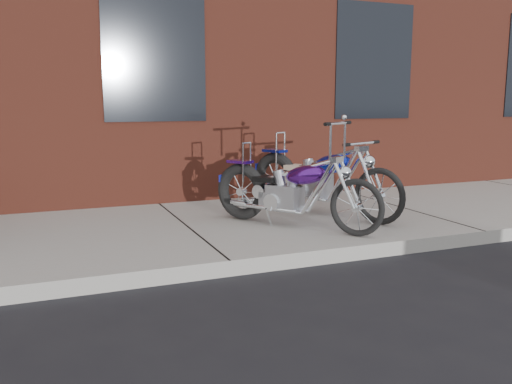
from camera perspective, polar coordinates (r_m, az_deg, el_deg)
name	(u,v)px	position (r m, az deg, el deg)	size (l,w,h in m)	color
ground	(230,277)	(4.97, -2.72, -8.90)	(120.00, 120.00, 0.00)	black
sidewalk	(187,232)	(6.33, -7.27, -4.23)	(22.00, 3.00, 0.15)	#A49C91
chopper_purple	(291,193)	(6.17, 3.70, -0.12)	(1.28, 1.85, 1.21)	black
chopper_blue	(319,182)	(6.91, 6.69, 1.11)	(1.04, 2.17, 1.01)	black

